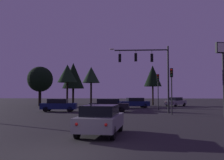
# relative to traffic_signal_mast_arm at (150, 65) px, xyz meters

# --- Properties ---
(ground_plane) EXTENTS (168.00, 168.00, 0.00)m
(ground_plane) POSITION_rel_traffic_signal_mast_arm_xyz_m (-4.66, 5.44, -5.24)
(ground_plane) COLOR #262326
(ground_plane) RESTS_ON ground
(traffic_signal_mast_arm) EXTENTS (6.57, 0.40, 7.36)m
(traffic_signal_mast_arm) POSITION_rel_traffic_signal_mast_arm_xyz_m (0.00, 0.00, 0.00)
(traffic_signal_mast_arm) COLOR #232326
(traffic_signal_mast_arm) RESTS_ON ground
(traffic_light_corner_left) EXTENTS (0.31, 0.36, 4.68)m
(traffic_light_corner_left) POSITION_rel_traffic_signal_mast_arm_xyz_m (2.00, -2.20, -1.94)
(traffic_light_corner_left) COLOR #232326
(traffic_light_corner_left) RESTS_ON ground
(traffic_light_corner_right) EXTENTS (0.30, 0.35, 4.69)m
(traffic_light_corner_right) POSITION_rel_traffic_signal_mast_arm_xyz_m (1.51, 5.33, -1.94)
(traffic_light_corner_right) COLOR #232326
(traffic_light_corner_right) RESTS_ON ground
(car_nearside_lane) EXTENTS (2.27, 4.22, 1.52)m
(car_nearside_lane) POSITION_rel_traffic_signal_mast_arm_xyz_m (-3.72, -14.79, -4.45)
(car_nearside_lane) COLOR gray
(car_nearside_lane) RESTS_ON ground
(car_crossing_left) EXTENTS (4.34, 2.15, 1.52)m
(car_crossing_left) POSITION_rel_traffic_signal_mast_arm_xyz_m (-10.56, 1.35, -4.45)
(car_crossing_left) COLOR #0F1947
(car_crossing_left) RESTS_ON ground
(car_crossing_right) EXTENTS (4.71, 2.14, 1.52)m
(car_crossing_right) POSITION_rel_traffic_signal_mast_arm_xyz_m (-4.62, 1.73, -4.45)
(car_crossing_right) COLOR black
(car_crossing_right) RESTS_ON ground
(car_far_lane) EXTENTS (4.03, 4.18, 1.52)m
(car_far_lane) POSITION_rel_traffic_signal_mast_arm_xyz_m (5.54, 15.17, -4.45)
(car_far_lane) COLOR gray
(car_far_lane) RESTS_ON ground
(car_parked_lot) EXTENTS (4.71, 2.87, 1.52)m
(car_parked_lot) POSITION_rel_traffic_signal_mast_arm_xyz_m (-1.49, 9.99, -4.45)
(car_parked_lot) COLOR #0F1947
(car_parked_lot) RESTS_ON ground
(store_sign_illuminated) EXTENTS (1.42, 0.60, 6.83)m
(store_sign_illuminated) POSITION_rel_traffic_signal_mast_arm_xyz_m (6.36, -4.24, -0.23)
(store_sign_illuminated) COLOR #232326
(store_sign_illuminated) RESTS_ON ground
(tree_behind_sign) EXTENTS (2.93, 2.93, 6.47)m
(tree_behind_sign) POSITION_rel_traffic_signal_mast_arm_xyz_m (-11.43, 8.78, -0.15)
(tree_behind_sign) COLOR black
(tree_behind_sign) RESTS_ON ground
(tree_left_far) EXTENTS (3.13, 3.13, 6.99)m
(tree_left_far) POSITION_rel_traffic_signal_mast_arm_xyz_m (-9.11, 16.83, 0.24)
(tree_left_far) COLOR black
(tree_left_far) RESTS_ON ground
(tree_center_horizon) EXTENTS (4.46, 4.46, 6.93)m
(tree_center_horizon) POSITION_rel_traffic_signal_mast_arm_xyz_m (-17.98, 15.33, -0.57)
(tree_center_horizon) COLOR black
(tree_center_horizon) RESTS_ON ground
(tree_right_cluster) EXTENTS (4.50, 4.50, 8.49)m
(tree_right_cluster) POSITION_rel_traffic_signal_mast_arm_xyz_m (-13.75, 22.81, 0.59)
(tree_right_cluster) COLOR black
(tree_right_cluster) RESTS_ON ground
(tree_lot_edge) EXTENTS (3.28, 3.28, 7.43)m
(tree_lot_edge) POSITION_rel_traffic_signal_mast_arm_xyz_m (2.11, 19.16, 0.20)
(tree_lot_edge) COLOR black
(tree_lot_edge) RESTS_ON ground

